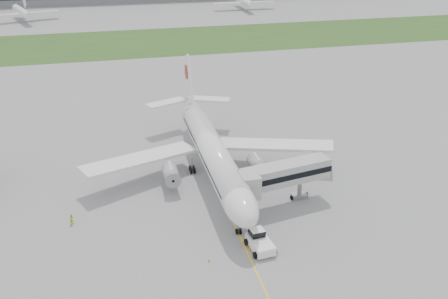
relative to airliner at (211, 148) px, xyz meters
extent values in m
plane|color=gray|center=(0.00, -4.87, -5.66)|extent=(600.00, 600.00, 0.00)
cube|color=#29451A|center=(0.00, 115.13, -5.65)|extent=(600.00, 50.00, 0.02)
cylinder|color=silver|center=(0.00, -0.87, -0.06)|extent=(5.00, 38.00, 5.00)
ellipsoid|color=silver|center=(0.00, -20.37, -0.06)|extent=(5.00, 11.00, 5.00)
cube|color=black|center=(0.00, -21.37, 0.84)|extent=(3.20, 1.54, 1.14)
cone|color=silver|center=(0.00, 21.13, 0.74)|extent=(5.00, 10.53, 6.16)
cube|color=silver|center=(-13.00, 1.13, -1.26)|extent=(22.13, 13.52, 1.70)
cube|color=silver|center=(13.00, 1.13, -1.26)|extent=(22.13, 13.52, 1.70)
cylinder|color=gray|center=(-8.00, -3.37, -2.66)|extent=(2.70, 5.20, 2.70)
cylinder|color=gray|center=(8.00, -3.37, -2.66)|extent=(2.70, 5.20, 2.70)
cube|color=silver|center=(0.00, 22.63, 5.84)|extent=(0.45, 10.90, 12.76)
cylinder|color=#9F0B09|center=(0.00, 23.63, 7.84)|extent=(0.60, 3.20, 3.20)
cube|color=silver|center=(-5.00, 23.63, 1.14)|extent=(9.54, 6.34, 0.35)
cube|color=silver|center=(5.00, 23.63, 1.14)|extent=(9.54, 6.34, 0.35)
cylinder|color=gray|center=(0.00, -19.87, -4.11)|extent=(0.24, 0.24, 3.10)
cylinder|color=black|center=(-3.20, 2.13, -5.11)|extent=(1.40, 1.10, 1.10)
cylinder|color=black|center=(3.20, 2.13, -5.11)|extent=(1.40, 1.10, 1.10)
cube|color=white|center=(2.06, -24.45, -4.76)|extent=(3.33, 5.33, 1.35)
cube|color=white|center=(1.92, -23.10, -3.63)|extent=(2.20, 2.00, 1.13)
cube|color=black|center=(1.92, -23.10, -3.58)|extent=(2.27, 2.06, 0.96)
cylinder|color=black|center=(0.38, -22.92, -5.15)|extent=(0.50, 1.05, 1.01)
cylinder|color=black|center=(3.40, -22.61, -5.15)|extent=(0.50, 1.05, 1.01)
cylinder|color=black|center=(0.73, -26.28, -5.15)|extent=(0.50, 1.05, 1.01)
cylinder|color=black|center=(3.75, -25.97, -5.15)|extent=(0.50, 1.05, 1.01)
cube|color=#ADADB0|center=(9.88, -13.01, 0.18)|extent=(16.09, 6.18, 3.37)
cube|color=black|center=(9.88, -13.01, 0.18)|extent=(16.33, 6.33, 1.01)
cube|color=#ADADB0|center=(2.90, -15.45, 0.18)|extent=(2.92, 3.82, 3.82)
cylinder|color=gray|center=(13.10, -11.85, -3.53)|extent=(0.79, 0.79, 4.27)
cube|color=gray|center=(13.10, -11.85, -5.27)|extent=(2.94, 2.04, 0.79)
cylinder|color=black|center=(11.66, -12.11, -5.27)|extent=(0.47, 0.84, 0.79)
cylinder|color=black|center=(14.53, -11.58, -5.27)|extent=(0.47, 0.84, 0.79)
cone|color=orange|center=(-5.89, -25.54, -5.41)|extent=(0.37, 0.37, 0.51)
cone|color=orange|center=(0.50, -24.26, -5.36)|extent=(0.44, 0.44, 0.61)
imported|color=#B2C621|center=(2.43, -22.81, -4.77)|extent=(0.78, 0.72, 1.79)
imported|color=#CEDC24|center=(-24.95, -11.07, -4.73)|extent=(1.08, 1.14, 1.85)
camera|label=1|loc=(-17.41, -81.76, 38.60)|focal=40.00mm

